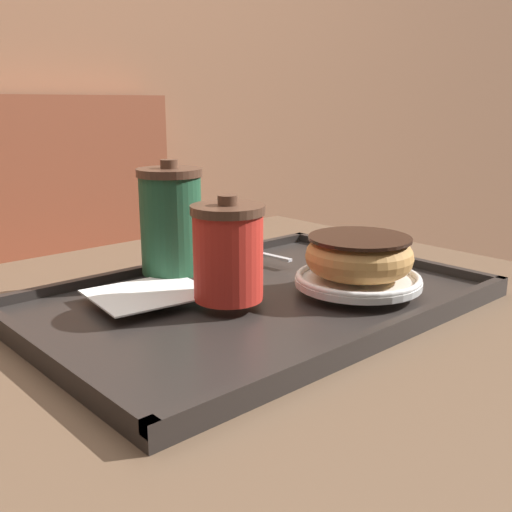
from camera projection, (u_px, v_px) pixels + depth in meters
The scene contains 8 objects.
cafe_table at pixel (247, 445), 0.75m from camera, with size 0.93×0.84×0.74m.
serving_tray at pixel (256, 301), 0.73m from camera, with size 0.54×0.37×0.02m.
napkin_paper at pixel (149, 293), 0.70m from camera, with size 0.14×0.13×0.00m.
coffee_cup_front at pixel (228, 252), 0.67m from camera, with size 0.08×0.08×0.12m.
coffee_cup_rear at pixel (171, 220), 0.77m from camera, with size 0.08×0.08×0.15m.
plate_with_chocolate_donut at pixel (358, 279), 0.73m from camera, with size 0.15×0.15×0.01m.
donut_chocolate_glazed at pixel (359, 255), 0.73m from camera, with size 0.13×0.13×0.05m.
spoon at pixel (239, 247), 0.91m from camera, with size 0.03×0.14×0.01m.
Camera 1 is at (-0.44, -0.50, 0.98)m, focal length 42.00 mm.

